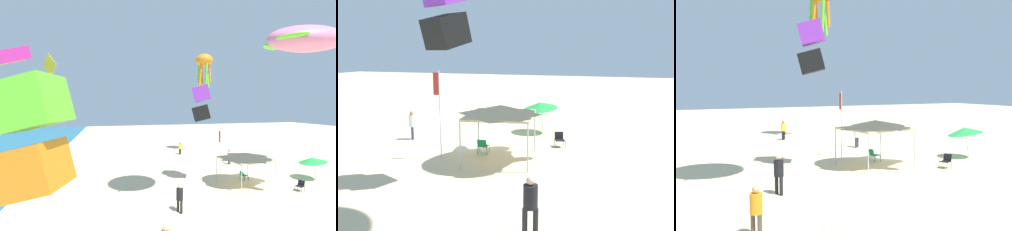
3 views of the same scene
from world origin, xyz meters
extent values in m
cube|color=beige|center=(0.00, 0.00, -0.05)|extent=(120.00, 120.00, 0.10)
cylinder|color=#B7B7BC|center=(-3.36, 0.91, 1.10)|extent=(0.07, 0.07, 2.20)
cylinder|color=#B7B7BC|center=(-0.31, 1.41, 1.10)|extent=(0.07, 0.07, 2.20)
cylinder|color=#B7B7BC|center=(-3.93, 4.38, 1.10)|extent=(0.07, 0.07, 2.20)
cylinder|color=#B7B7BC|center=(-0.88, 4.89, 1.10)|extent=(0.07, 0.07, 2.20)
cube|color=#D1B784|center=(-2.12, 2.90, 2.25)|extent=(3.71, 4.06, 0.10)
pyramid|color=#D1B784|center=(-2.12, 2.90, 2.52)|extent=(3.63, 3.98, 0.44)
cylinder|color=silver|center=(-2.59, -3.84, 1.01)|extent=(0.20, 0.33, 2.03)
cone|color=green|center=(-2.52, -3.70, 1.82)|extent=(2.32, 2.31, 0.90)
cylinder|color=black|center=(-1.11, 1.86, 0.20)|extent=(0.02, 0.02, 0.40)
cylinder|color=black|center=(-0.59, 1.92, 0.20)|extent=(0.02, 0.02, 0.40)
cylinder|color=black|center=(-1.17, 2.37, 0.20)|extent=(0.02, 0.02, 0.40)
cylinder|color=black|center=(-0.66, 2.44, 0.20)|extent=(0.02, 0.02, 0.40)
cube|color=#198C4C|center=(-0.88, 2.15, 0.40)|extent=(0.58, 0.58, 0.03)
cube|color=#198C4C|center=(-0.92, 2.44, 0.61)|extent=(0.51, 0.19, 0.41)
cylinder|color=black|center=(-4.34, -0.07, 0.20)|extent=(0.02, 0.02, 0.40)
cylinder|color=black|center=(-4.82, -0.27, 0.20)|extent=(0.02, 0.02, 0.40)
cylinder|color=black|center=(-4.14, -0.55, 0.20)|extent=(0.02, 0.02, 0.40)
cylinder|color=black|center=(-4.62, -0.75, 0.20)|extent=(0.02, 0.02, 0.40)
cube|color=black|center=(-4.48, -0.41, 0.40)|extent=(0.68, 0.68, 0.03)
cube|color=black|center=(-4.37, -0.68, 0.61)|extent=(0.51, 0.31, 0.41)
cylinder|color=silver|center=(0.77, 3.69, 2.21)|extent=(0.06, 0.06, 4.41)
cube|color=red|center=(0.95, 3.69, 3.76)|extent=(0.30, 0.02, 1.10)
cylinder|color=brown|center=(-9.70, 11.86, 0.38)|extent=(0.15, 0.15, 0.75)
cylinder|color=brown|center=(-9.95, 11.70, 0.38)|extent=(0.15, 0.15, 0.75)
cylinder|color=orange|center=(-9.82, 11.78, 1.08)|extent=(0.39, 0.39, 0.66)
sphere|color=tan|center=(-9.82, 11.78, 1.53)|extent=(0.25, 0.25, 0.25)
cylinder|color=black|center=(11.11, 4.34, 0.39)|extent=(0.15, 0.15, 0.78)
cylinder|color=black|center=(10.89, 4.55, 0.39)|extent=(0.15, 0.15, 0.78)
cylinder|color=yellow|center=(11.00, 4.45, 1.13)|extent=(0.41, 0.41, 0.68)
sphere|color=#A87A56|center=(11.00, 4.45, 1.59)|extent=(0.26, 0.26, 0.26)
cylinder|color=black|center=(-5.37, 9.83, 0.41)|extent=(0.16, 0.16, 0.82)
cylinder|color=black|center=(-5.66, 9.70, 0.41)|extent=(0.16, 0.16, 0.82)
cylinder|color=black|center=(-5.52, 9.77, 1.18)|extent=(0.43, 0.43, 0.71)
sphere|color=beige|center=(-5.52, 9.77, 1.67)|extent=(0.27, 0.27, 0.27)
cylinder|color=#33384C|center=(4.53, 0.50, 0.40)|extent=(0.16, 0.16, 0.79)
cylinder|color=#33384C|center=(4.35, 0.76, 0.40)|extent=(0.16, 0.16, 0.79)
cylinder|color=white|center=(4.44, 0.63, 1.14)|extent=(0.41, 0.41, 0.69)
sphere|color=#A87A56|center=(4.44, 0.63, 1.61)|extent=(0.26, 0.26, 0.26)
cube|color=purple|center=(-1.18, 6.51, 7.71)|extent=(1.83, 1.96, 1.46)
cube|color=black|center=(-1.18, 6.51, 6.10)|extent=(1.83, 1.96, 1.46)
cylinder|color=orange|center=(9.79, 0.65, 11.17)|extent=(0.40, 0.48, 2.49)
cylinder|color=#66D82D|center=(10.54, 0.64, 10.83)|extent=(0.43, 0.55, 3.18)
cylinder|color=orange|center=(10.94, 1.28, 10.49)|extent=(0.66, 0.28, 3.85)
cylinder|color=#66D82D|center=(10.57, 1.94, 11.17)|extent=(0.40, 0.48, 2.49)
cylinder|color=orange|center=(9.82, 1.96, 10.83)|extent=(0.43, 0.55, 3.18)
cylinder|color=#66D82D|center=(9.43, 1.32, 10.49)|extent=(0.66, 0.28, 3.85)
camera|label=1|loc=(-18.98, 14.07, 6.66)|focal=24.57mm
camera|label=2|loc=(-8.10, 19.48, 5.34)|focal=39.13mm
camera|label=3|loc=(-21.68, 14.52, 4.76)|focal=41.40mm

